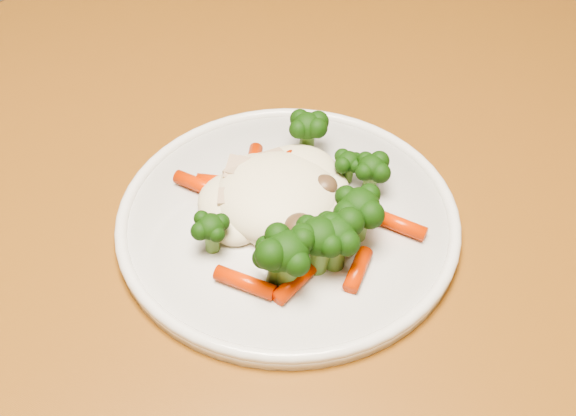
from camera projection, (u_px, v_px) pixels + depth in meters
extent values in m
plane|color=brown|center=(244.00, 320.00, 1.44)|extent=(3.00, 3.00, 0.00)
cube|color=brown|center=(229.00, 208.00, 0.64)|extent=(1.35, 0.95, 0.04)
cube|color=brown|center=(351.00, 96.00, 1.37)|extent=(0.06, 0.06, 0.71)
cylinder|color=white|center=(288.00, 220.00, 0.59)|extent=(0.28, 0.28, 0.01)
ellipsoid|color=#F9EEC7|center=(276.00, 186.00, 0.58)|extent=(0.12, 0.11, 0.05)
ellipsoid|color=black|center=(276.00, 266.00, 0.52)|extent=(0.04, 0.04, 0.04)
ellipsoid|color=black|center=(336.00, 245.00, 0.53)|extent=(0.05, 0.05, 0.04)
ellipsoid|color=black|center=(358.00, 218.00, 0.55)|extent=(0.05, 0.05, 0.04)
ellipsoid|color=black|center=(371.00, 176.00, 0.60)|extent=(0.04, 0.04, 0.03)
ellipsoid|color=black|center=(348.00, 168.00, 0.61)|extent=(0.03, 0.03, 0.03)
ellipsoid|color=black|center=(307.00, 135.00, 0.63)|extent=(0.04, 0.04, 0.04)
ellipsoid|color=black|center=(211.00, 235.00, 0.55)|extent=(0.04, 0.04, 0.03)
ellipsoid|color=black|center=(287.00, 263.00, 0.52)|extent=(0.05, 0.05, 0.05)
ellipsoid|color=black|center=(319.00, 248.00, 0.53)|extent=(0.05, 0.05, 0.05)
cylinder|color=#ED3B05|center=(202.00, 186.00, 0.60)|extent=(0.03, 0.05, 0.01)
cylinder|color=#ED3B05|center=(253.00, 164.00, 0.62)|extent=(0.04, 0.04, 0.01)
cylinder|color=#ED3B05|center=(306.00, 172.00, 0.61)|extent=(0.05, 0.03, 0.01)
cylinder|color=#ED3B05|center=(245.00, 282.00, 0.53)|extent=(0.03, 0.05, 0.01)
cylinder|color=#ED3B05|center=(295.00, 282.00, 0.53)|extent=(0.04, 0.02, 0.01)
cylinder|color=#ED3B05|center=(358.00, 270.00, 0.54)|extent=(0.04, 0.03, 0.01)
cylinder|color=#ED3B05|center=(399.00, 224.00, 0.57)|extent=(0.03, 0.05, 0.01)
cylinder|color=#ED3B05|center=(303.00, 172.00, 0.60)|extent=(0.02, 0.05, 0.01)
cylinder|color=#ED3B05|center=(256.00, 180.00, 0.59)|extent=(0.02, 0.04, 0.01)
cylinder|color=#ED3B05|center=(221.00, 183.00, 0.60)|extent=(0.04, 0.04, 0.01)
ellipsoid|color=brown|center=(294.00, 191.00, 0.58)|extent=(0.03, 0.03, 0.02)
ellipsoid|color=brown|center=(324.00, 186.00, 0.58)|extent=(0.02, 0.02, 0.02)
ellipsoid|color=brown|center=(271.00, 205.00, 0.57)|extent=(0.02, 0.02, 0.01)
ellipsoid|color=brown|center=(299.00, 226.00, 0.55)|extent=(0.02, 0.02, 0.02)
cube|color=tan|center=(237.00, 172.00, 0.60)|extent=(0.03, 0.03, 0.01)
cube|color=tan|center=(273.00, 160.00, 0.61)|extent=(0.02, 0.02, 0.01)
cube|color=tan|center=(226.00, 199.00, 0.57)|extent=(0.02, 0.02, 0.01)
cube|color=tan|center=(241.00, 172.00, 0.60)|extent=(0.03, 0.03, 0.01)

